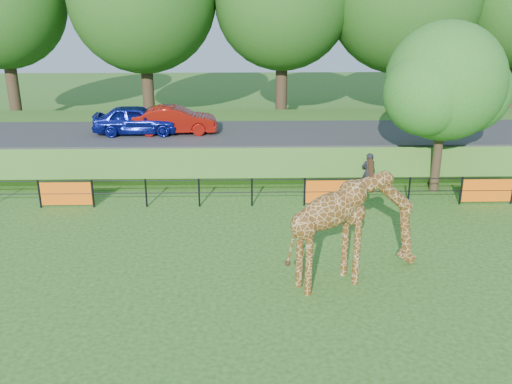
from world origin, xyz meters
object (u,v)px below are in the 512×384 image
(giraffe, at_px, (356,228))
(tree_east, at_px, (447,86))
(car_blue, at_px, (137,120))
(car_red, at_px, (175,120))
(visitor, at_px, (368,172))

(giraffe, xyz_separation_m, tree_east, (4.79, 7.45, 2.73))
(car_blue, distance_m, car_red, 1.77)
(visitor, height_order, tree_east, tree_east)
(giraffe, relative_size, tree_east, 0.64)
(car_red, bearing_deg, car_blue, 89.71)
(visitor, bearing_deg, tree_east, 177.09)
(tree_east, bearing_deg, car_blue, 161.88)
(giraffe, height_order, tree_east, tree_east)
(car_red, bearing_deg, visitor, -119.94)
(car_blue, distance_m, visitor, 10.95)
(car_blue, bearing_deg, visitor, -113.86)
(car_blue, xyz_separation_m, tree_east, (12.86, -4.21, 2.19))
(giraffe, xyz_separation_m, car_red, (-6.29, 11.72, 0.50))
(giraffe, xyz_separation_m, car_blue, (-8.07, 11.65, 0.54))
(car_red, bearing_deg, tree_east, -113.46)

